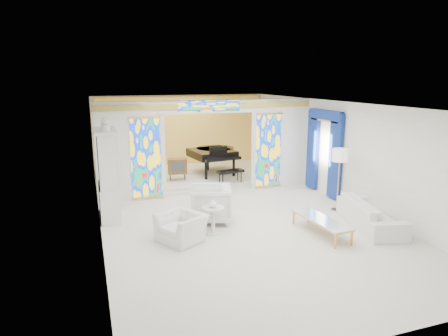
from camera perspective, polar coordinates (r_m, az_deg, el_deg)
name	(u,v)px	position (r m, az deg, el deg)	size (l,w,h in m)	color
floor	(230,211)	(11.29, 0.89, -6.21)	(12.00, 12.00, 0.00)	silver
ceiling	(231,104)	(10.71, 0.94, 9.17)	(7.00, 12.00, 0.02)	white
wall_back	(181,132)	(16.60, -6.16, 5.15)	(7.00, 0.02, 3.00)	silver
wall_front	(382,243)	(5.85, 21.60, -9.88)	(7.00, 0.02, 3.00)	silver
wall_left	(96,168)	(10.28, -17.77, -0.04)	(0.02, 12.00, 3.00)	silver
wall_right	(340,152)	(12.51, 16.18, 2.25)	(0.02, 12.00, 3.00)	silver
partition_wall	(209,143)	(12.74, -2.14, 3.63)	(7.00, 0.22, 3.00)	silver
stained_glass_left	(146,158)	(12.27, -11.09, 1.38)	(0.90, 0.04, 2.40)	gold
stained_glass_right	(268,151)	(13.42, 6.34, 2.50)	(0.90, 0.04, 2.40)	gold
stained_glass_transom	(210,106)	(12.51, -2.04, 8.84)	(2.00, 0.04, 0.34)	gold
alcove_platform	(193,175)	(15.04, -4.42, -1.07)	(6.80, 3.80, 0.18)	silver
gold_curtain_back	(182,132)	(16.48, -6.07, 5.10)	(6.70, 0.10, 2.90)	#E3B44F
chandelier	(198,110)	(14.60, -3.71, 8.32)	(0.48, 0.48, 0.30)	#DA9D4C
blue_drapes	(324,146)	(13.01, 14.09, 3.11)	(0.14, 1.85, 2.65)	navy
china_cabinet	(108,175)	(10.94, -16.26, -0.97)	(0.56, 1.46, 2.72)	silver
armchair_left	(181,228)	(9.27, -6.13, -8.46)	(0.99, 0.87, 0.65)	white
armchair_right	(211,204)	(10.40, -1.93, -5.14)	(1.01, 1.04, 0.95)	white
sofa	(371,214)	(10.74, 20.23, -6.12)	(2.33, 0.91, 0.68)	silver
side_table	(213,216)	(9.62, -1.58, -6.92)	(0.54, 0.54, 0.66)	silver
vase	(213,203)	(9.51, -1.59, -5.01)	(0.21, 0.21, 0.22)	white
coffee_table	(321,220)	(9.85, 13.70, -7.24)	(0.68, 1.80, 0.39)	white
floor_lamp	(340,158)	(11.44, 16.21, 1.36)	(0.50, 0.50, 1.77)	#DA9D4C
grand_piano	(214,153)	(14.91, -1.43, 2.13)	(1.88, 2.92, 1.10)	black
tv_console	(177,166)	(14.00, -6.69, 0.28)	(0.70, 0.52, 0.75)	brown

